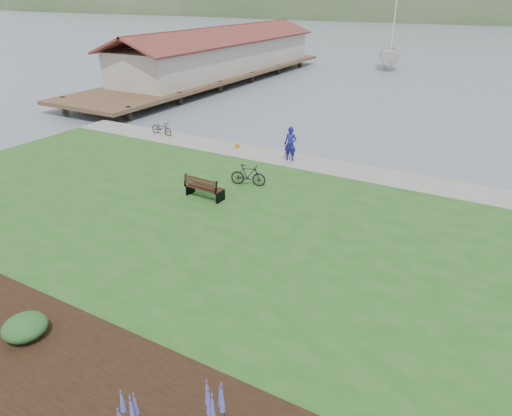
{
  "coord_description": "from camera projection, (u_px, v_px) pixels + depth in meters",
  "views": [
    {
      "loc": [
        7.92,
        -14.21,
        8.56
      ],
      "look_at": [
        0.38,
        -0.91,
        1.3
      ],
      "focal_mm": 32.0,
      "sensor_mm": 36.0,
      "label": 1
    }
  ],
  "objects": [
    {
      "name": "ground",
      "position": [
        259.0,
        227.0,
        18.37
      ],
      "size": [
        600.0,
        600.0,
        0.0
      ],
      "primitive_type": "plane",
      "color": "slate",
      "rests_on": "ground"
    },
    {
      "name": "lawn",
      "position": [
        232.0,
        244.0,
        16.71
      ],
      "size": [
        34.0,
        20.0,
        0.4
      ],
      "primitive_type": "cube",
      "color": "#22511C",
      "rests_on": "ground"
    },
    {
      "name": "shoreline_path",
      "position": [
        324.0,
        166.0,
        23.62
      ],
      "size": [
        34.0,
        2.2,
        0.03
      ],
      "primitive_type": "cube",
      "color": "gray",
      "rests_on": "lawn"
    },
    {
      "name": "pier_pavilion",
      "position": [
        221.0,
        54.0,
        47.78
      ],
      "size": [
        8.0,
        36.0,
        5.4
      ],
      "color": "#4C3826",
      "rests_on": "ground"
    },
    {
      "name": "park_bench",
      "position": [
        203.0,
        187.0,
        19.7
      ],
      "size": [
        1.74,
        0.77,
        1.06
      ],
      "rotation": [
        0.0,
        0.0,
        -0.04
      ],
      "color": "black",
      "rests_on": "lawn"
    },
    {
      "name": "person",
      "position": [
        290.0,
        141.0,
        23.86
      ],
      "size": [
        0.83,
        0.61,
        2.17
      ],
      "primitive_type": "imported",
      "rotation": [
        0.0,
        0.0,
        0.08
      ],
      "color": "navy",
      "rests_on": "lawn"
    },
    {
      "name": "bicycle_a",
      "position": [
        162.0,
        128.0,
        28.59
      ],
      "size": [
        0.71,
        1.7,
        0.87
      ],
      "primitive_type": "imported",
      "rotation": [
        0.0,
        0.0,
        1.49
      ],
      "color": "black",
      "rests_on": "lawn"
    },
    {
      "name": "bicycle_b",
      "position": [
        248.0,
        175.0,
        21.07
      ],
      "size": [
        0.9,
        1.73,
        1.0
      ],
      "primitive_type": "imported",
      "rotation": [
        0.0,
        0.0,
        1.83
      ],
      "color": "black",
      "rests_on": "lawn"
    },
    {
      "name": "sailboat",
      "position": [
        388.0,
        69.0,
        55.79
      ],
      "size": [
        14.47,
        14.59,
        29.78
      ],
      "primitive_type": "imported",
      "rotation": [
        0.0,
        0.0,
        0.34
      ],
      "color": "silver",
      "rests_on": "ground"
    },
    {
      "name": "pannier",
      "position": [
        237.0,
        146.0,
        26.23
      ],
      "size": [
        0.18,
        0.26,
        0.26
      ],
      "primitive_type": "cube",
      "rotation": [
        0.0,
        0.0,
        -0.07
      ],
      "color": "orange",
      "rests_on": "lawn"
    },
    {
      "name": "shrub_0",
      "position": [
        25.0,
        327.0,
        11.78
      ],
      "size": [
        1.14,
        1.14,
        0.57
      ],
      "primitive_type": "ellipsoid",
      "color": "#1E4C21",
      "rests_on": "garden_bed"
    }
  ]
}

